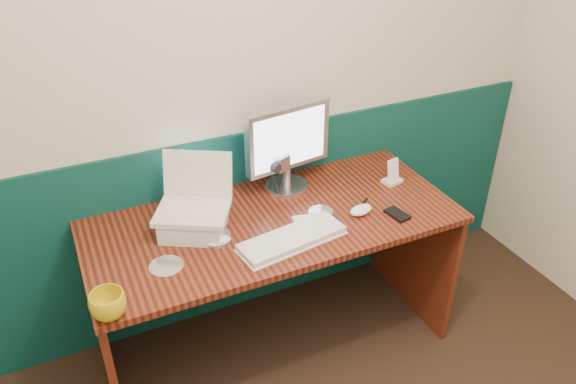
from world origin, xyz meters
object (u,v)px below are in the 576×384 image
monitor (287,148)px  keyboard (292,239)px  desk (275,285)px  camcorder (276,174)px  mug (108,305)px  laptop (190,189)px

monitor → keyboard: 0.47m
desk → monitor: monitor is taller
desk → keyboard: keyboard is taller
camcorder → keyboard: bearing=-128.5°
mug → camcorder: size_ratio=0.61×
monitor → camcorder: bearing=-169.3°
monitor → keyboard: bearing=-120.4°
mug → keyboard: bearing=9.2°
laptop → mug: (-0.40, -0.36, -0.16)m
laptop → keyboard: size_ratio=0.65×
desk → laptop: size_ratio=5.51×
laptop → camcorder: laptop is taller
laptop → mug: laptop is taller
desk → laptop: (-0.34, 0.05, 0.58)m
laptop → monitor: bearing=47.6°
keyboard → camcorder: camcorder is taller
desk → laptop: laptop is taller
mug → laptop: bearing=41.4°
desk → mug: (-0.74, -0.30, 0.42)m
keyboard → mug: 0.75m
desk → mug: bearing=-157.6°
camcorder → monitor: bearing=-4.9°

